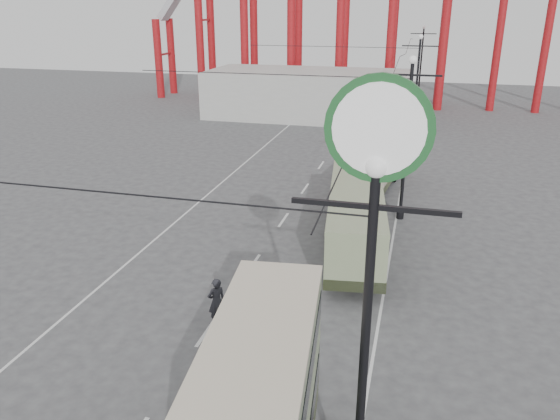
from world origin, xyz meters
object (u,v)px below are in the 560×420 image
(single_decker_green, at_px, (356,215))
(pedestrian, at_px, (217,302))
(lamp_post_near, at_px, (372,228))
(single_decker_cream, at_px, (373,168))

(single_decker_green, xyz_separation_m, pedestrian, (-4.31, -8.53, -0.83))
(lamp_post_near, distance_m, single_decker_cream, 26.48)
(lamp_post_near, bearing_deg, single_decker_green, 97.37)
(single_decker_cream, distance_m, pedestrian, 18.58)
(single_decker_cream, bearing_deg, lamp_post_near, -78.60)
(single_decker_green, xyz_separation_m, single_decker_cream, (-0.03, 9.54, -0.20))
(single_decker_cream, bearing_deg, single_decker_green, -83.12)
(lamp_post_near, height_order, single_decker_green, lamp_post_near)
(lamp_post_near, relative_size, single_decker_cream, 1.14)
(single_decker_cream, bearing_deg, pedestrian, -96.63)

